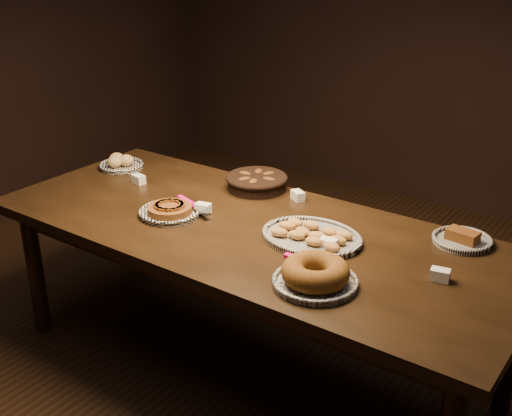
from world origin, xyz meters
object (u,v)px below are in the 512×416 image
Objects in this scene: apple_tart_plate at (170,211)px; madeleine_platter at (312,236)px; bundt_cake_plate at (315,275)px; buffet_table at (250,241)px.

apple_tart_plate is 0.68m from madeleine_platter.
bundt_cake_plate is at bearing -28.94° from apple_tart_plate.
buffet_table is 7.19× the size of apple_tart_plate.
apple_tart_plate is 0.94× the size of bundt_cake_plate.
bundt_cake_plate is at bearing -28.86° from buffet_table.
madeleine_platter is (0.66, 0.15, -0.00)m from apple_tart_plate.
madeleine_platter is 1.23× the size of bundt_cake_plate.
buffet_table is 0.31m from madeleine_platter.
madeleine_platter is 0.38m from bundt_cake_plate.
apple_tart_plate reaches higher than buffet_table.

